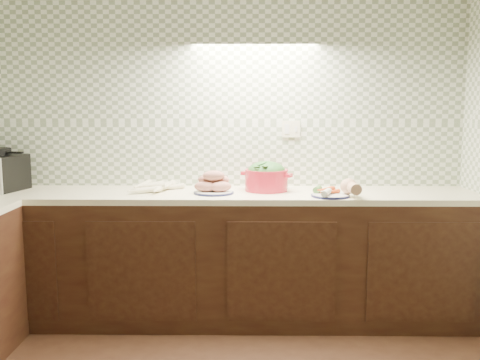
{
  "coord_description": "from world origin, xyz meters",
  "views": [
    {
      "loc": [
        0.23,
        -2.12,
        1.49
      ],
      "look_at": [
        0.18,
        1.25,
        1.02
      ],
      "focal_mm": 40.0,
      "sensor_mm": 36.0,
      "label": 1
    }
  ],
  "objects_px": {
    "sweet_potato_plate": "(214,185)",
    "parsnip_pile": "(162,187)",
    "dutch_oven": "(266,176)",
    "veg_plate": "(338,190)",
    "onion_bowl": "(211,183)"
  },
  "relations": [
    {
      "from": "sweet_potato_plate",
      "to": "parsnip_pile",
      "type": "bearing_deg",
      "value": 169.32
    },
    {
      "from": "dutch_oven",
      "to": "veg_plate",
      "type": "distance_m",
      "value": 0.52
    },
    {
      "from": "onion_bowl",
      "to": "parsnip_pile",
      "type": "bearing_deg",
      "value": -162.96
    },
    {
      "from": "parsnip_pile",
      "to": "dutch_oven",
      "type": "bearing_deg",
      "value": 3.98
    },
    {
      "from": "sweet_potato_plate",
      "to": "onion_bowl",
      "type": "xyz_separation_m",
      "value": [
        -0.03,
        0.17,
        -0.01
      ]
    },
    {
      "from": "parsnip_pile",
      "to": "veg_plate",
      "type": "bearing_deg",
      "value": -8.77
    },
    {
      "from": "dutch_oven",
      "to": "veg_plate",
      "type": "xyz_separation_m",
      "value": [
        0.46,
        -0.23,
        -0.06
      ]
    },
    {
      "from": "dutch_oven",
      "to": "veg_plate",
      "type": "bearing_deg",
      "value": -2.36
    },
    {
      "from": "parsnip_pile",
      "to": "veg_plate",
      "type": "xyz_separation_m",
      "value": [
        1.18,
        -0.18,
        0.01
      ]
    },
    {
      "from": "dutch_oven",
      "to": "onion_bowl",
      "type": "bearing_deg",
      "value": -163.17
    },
    {
      "from": "onion_bowl",
      "to": "sweet_potato_plate",
      "type": "bearing_deg",
      "value": -80.66
    },
    {
      "from": "parsnip_pile",
      "to": "onion_bowl",
      "type": "height_order",
      "value": "onion_bowl"
    },
    {
      "from": "parsnip_pile",
      "to": "sweet_potato_plate",
      "type": "bearing_deg",
      "value": -10.68
    },
    {
      "from": "parsnip_pile",
      "to": "dutch_oven",
      "type": "xyz_separation_m",
      "value": [
        0.72,
        0.05,
        0.07
      ]
    },
    {
      "from": "onion_bowl",
      "to": "dutch_oven",
      "type": "height_order",
      "value": "dutch_oven"
    }
  ]
}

